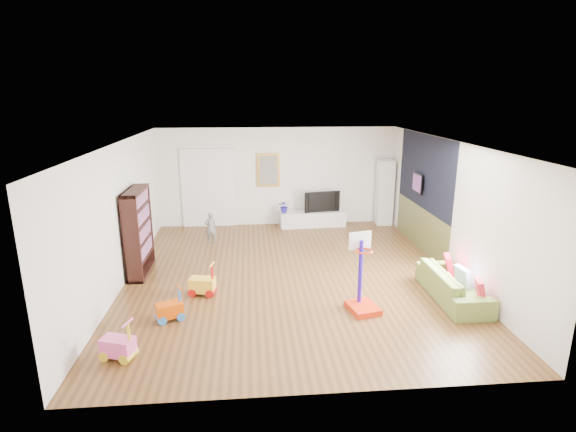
{
  "coord_description": "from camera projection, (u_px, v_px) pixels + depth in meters",
  "views": [
    {
      "loc": [
        -0.78,
        -8.47,
        3.61
      ],
      "look_at": [
        0.0,
        0.4,
        1.15
      ],
      "focal_mm": 28.0,
      "sensor_mm": 36.0,
      "label": 1
    }
  ],
  "objects": [
    {
      "name": "wall_right",
      "position": [
        450.0,
        208.0,
        9.08
      ],
      "size": [
        0.0,
        7.5,
        2.7
      ],
      "primitive_type": "cube",
      "color": "white",
      "rests_on": "ground"
    },
    {
      "name": "olive_wainscot",
      "position": [
        420.0,
        228.0,
        10.65
      ],
      "size": [
        0.01,
        3.2,
        1.0
      ],
      "primitive_type": "cube",
      "color": "brown",
      "rests_on": "wall_right"
    },
    {
      "name": "bookshelf",
      "position": [
        138.0,
        232.0,
        9.08
      ],
      "size": [
        0.32,
        1.21,
        1.76
      ],
      "primitive_type": "cube",
      "rotation": [
        0.0,
        0.0,
        0.0
      ],
      "color": "black",
      "rests_on": "ground"
    },
    {
      "name": "tall_cabinet",
      "position": [
        385.0,
        192.0,
        12.51
      ],
      "size": [
        0.44,
        0.44,
        1.82
      ],
      "primitive_type": "cube",
      "rotation": [
        0.0,
        0.0,
        -0.03
      ],
      "color": "silver",
      "rests_on": "ground"
    },
    {
      "name": "vase_plant",
      "position": [
        285.0,
        206.0,
        12.27
      ],
      "size": [
        0.34,
        0.3,
        0.36
      ],
      "primitive_type": "imported",
      "rotation": [
        0.0,
        0.0,
        -0.06
      ],
      "color": "navy",
      "rests_on": "media_console"
    },
    {
      "name": "basketball_hoop",
      "position": [
        365.0,
        274.0,
        7.5
      ],
      "size": [
        0.58,
        0.66,
        1.36
      ],
      "primitive_type": "cube",
      "rotation": [
        0.0,
        0.0,
        0.23
      ],
      "color": "red",
      "rests_on": "ground"
    },
    {
      "name": "painting_back",
      "position": [
        268.0,
        170.0,
        12.29
      ],
      "size": [
        0.62,
        0.06,
        0.92
      ],
      "primitive_type": "cube",
      "color": "gold",
      "rests_on": "wall_back"
    },
    {
      "name": "pillow_left",
      "position": [
        480.0,
        289.0,
        7.51
      ],
      "size": [
        0.18,
        0.36,
        0.35
      ],
      "primitive_type": "cube",
      "rotation": [
        0.0,
        0.0,
        -0.27
      ],
      "color": "red",
      "rests_on": "sofa"
    },
    {
      "name": "artwork_right",
      "position": [
        418.0,
        183.0,
        10.55
      ],
      "size": [
        0.04,
        0.56,
        0.46
      ],
      "primitive_type": "cube",
      "color": "#7F3F8C",
      "rests_on": "wall_right"
    },
    {
      "name": "pillow_center",
      "position": [
        463.0,
        276.0,
        8.04
      ],
      "size": [
        0.15,
        0.37,
        0.36
      ],
      "primitive_type": "cube",
      "rotation": [
        0.0,
        0.0,
        0.15
      ],
      "color": "silver",
      "rests_on": "sofa"
    },
    {
      "name": "ride_on_orange",
      "position": [
        169.0,
        304.0,
        7.3
      ],
      "size": [
        0.49,
        0.41,
        0.56
      ],
      "primitive_type": "cube",
      "rotation": [
        0.0,
        0.0,
        0.42
      ],
      "color": "#CF4903",
      "rests_on": "ground"
    },
    {
      "name": "floor",
      "position": [
        290.0,
        275.0,
        9.16
      ],
      "size": [
        6.5,
        7.5,
        0.0
      ],
      "primitive_type": "cube",
      "color": "brown",
      "rests_on": "ground"
    },
    {
      "name": "wall_back",
      "position": [
        277.0,
        177.0,
        12.4
      ],
      "size": [
        6.5,
        0.0,
        2.7
      ],
      "primitive_type": "cube",
      "color": "silver",
      "rests_on": "ground"
    },
    {
      "name": "ride_on_yellow",
      "position": [
        202.0,
        279.0,
        8.22
      ],
      "size": [
        0.5,
        0.36,
        0.61
      ],
      "primitive_type": "cube",
      "rotation": [
        0.0,
        0.0,
        -0.19
      ],
      "color": "yellow",
      "rests_on": "ground"
    },
    {
      "name": "sofa",
      "position": [
        453.0,
        285.0,
        8.07
      ],
      "size": [
        0.74,
        1.85,
        0.54
      ],
      "primitive_type": "imported",
      "rotation": [
        0.0,
        0.0,
        1.56
      ],
      "color": "olive",
      "rests_on": "ground"
    },
    {
      "name": "navy_accent",
      "position": [
        425.0,
        172.0,
        10.29
      ],
      "size": [
        0.01,
        3.2,
        1.7
      ],
      "primitive_type": "cube",
      "color": "black",
      "rests_on": "wall_right"
    },
    {
      "name": "pillow_right",
      "position": [
        449.0,
        265.0,
        8.57
      ],
      "size": [
        0.21,
        0.4,
        0.38
      ],
      "primitive_type": "cube",
      "rotation": [
        0.0,
        0.0,
        -0.3
      ],
      "color": "#BB0922",
      "rests_on": "sofa"
    },
    {
      "name": "media_console",
      "position": [
        313.0,
        219.0,
        12.48
      ],
      "size": [
        1.83,
        0.55,
        0.42
      ],
      "primitive_type": "cube",
      "rotation": [
        0.0,
        0.0,
        0.05
      ],
      "color": "silver",
      "rests_on": "ground"
    },
    {
      "name": "doorway",
      "position": [
        208.0,
        189.0,
        12.28
      ],
      "size": [
        1.45,
        0.06,
        2.1
      ],
      "primitive_type": "cube",
      "color": "white",
      "rests_on": "ground"
    },
    {
      "name": "child",
      "position": [
        211.0,
        228.0,
        11.04
      ],
      "size": [
        0.31,
        0.22,
        0.78
      ],
      "primitive_type": "imported",
      "rotation": [
        0.0,
        0.0,
        3.27
      ],
      "color": "slate",
      "rests_on": "ground"
    },
    {
      "name": "wall_left",
      "position": [
        120.0,
        215.0,
        8.53
      ],
      "size": [
        0.0,
        7.5,
        2.7
      ],
      "primitive_type": "cube",
      "color": "white",
      "rests_on": "ground"
    },
    {
      "name": "wall_front",
      "position": [
        319.0,
        294.0,
        5.2
      ],
      "size": [
        6.5,
        0.0,
        2.7
      ],
      "primitive_type": "cube",
      "color": "silver",
      "rests_on": "ground"
    },
    {
      "name": "ride_on_pink",
      "position": [
        117.0,
        340.0,
        6.23
      ],
      "size": [
        0.51,
        0.4,
        0.59
      ],
      "primitive_type": "cube",
      "rotation": [
        0.0,
        0.0,
        -0.32
      ],
      "color": "#F054A2",
      "rests_on": "ground"
    },
    {
      "name": "tv",
      "position": [
        321.0,
        201.0,
        12.39
      ],
      "size": [
        1.01,
        0.29,
        0.58
      ],
      "primitive_type": "imported",
      "rotation": [
        0.0,
        0.0,
        0.16
      ],
      "color": "black",
      "rests_on": "media_console"
    },
    {
      "name": "ceiling",
      "position": [
        290.0,
        142.0,
        8.44
      ],
      "size": [
        6.5,
        7.5,
        0.0
      ],
      "primitive_type": "cube",
      "color": "white",
      "rests_on": "ground"
    }
  ]
}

